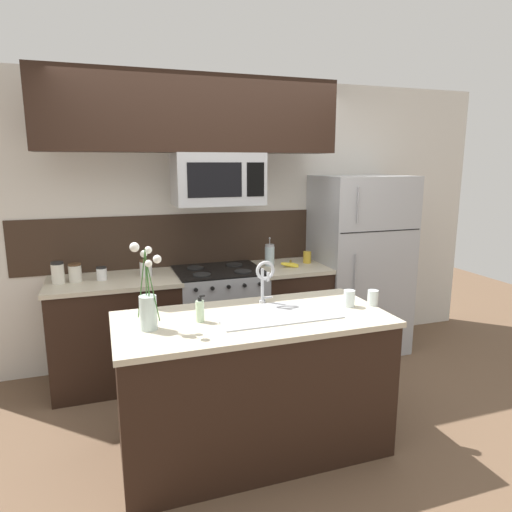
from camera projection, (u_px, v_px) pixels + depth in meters
The scene contains 23 objects.
ground_plane at pixel (251, 417), 3.38m from camera, with size 10.00×10.00×0.00m, color brown.
rear_partition at pixel (239, 221), 4.40m from camera, with size 5.20×0.10×2.60m, color silver.
splash_band at pixel (210, 239), 4.28m from camera, with size 3.43×0.01×0.48m, color #332319.
back_counter_left at pixel (117, 331), 3.84m from camera, with size 1.06×0.65×0.91m.
back_counter_right at pixel (289, 312), 4.34m from camera, with size 0.64×0.65×0.91m.
stove_range at pixel (220, 319), 4.12m from camera, with size 0.76×0.64×0.93m.
microwave at pixel (218, 179), 3.85m from camera, with size 0.74×0.40×0.43m.
upper_cabinet_band at pixel (192, 114), 3.65m from camera, with size 2.40×0.34×0.60m, color black.
refrigerator at pixel (358, 264), 4.51m from camera, with size 0.86×0.74×1.73m.
storage_jar_tall at pixel (58, 273), 3.60m from camera, with size 0.10×0.10×0.18m.
storage_jar_medium at pixel (75, 273), 3.66m from camera, with size 0.10×0.10×0.15m.
storage_jar_short at pixel (102, 273), 3.72m from camera, with size 0.08×0.08×0.11m.
storage_jar_squat at pixel (146, 268), 3.84m from camera, with size 0.10×0.10×0.14m.
banana_bunch at pixel (290, 265), 4.18m from camera, with size 0.19×0.12×0.08m.
french_press at pixel (270, 255), 4.23m from camera, with size 0.09×0.09×0.27m.
coffee_tin at pixel (307, 257), 4.35m from camera, with size 0.08×0.08×0.11m, color gold.
island_counter at pixel (253, 384), 2.93m from camera, with size 1.70×0.79×0.91m.
kitchen_sink at pixel (276, 324), 2.90m from camera, with size 0.76×0.42×0.16m.
sink_faucet at pixel (265, 276), 3.04m from camera, with size 0.14×0.14×0.31m.
dish_soap_bottle at pixel (200, 311), 2.74m from camera, with size 0.06×0.05×0.16m.
drinking_glass at pixel (349, 298), 3.03m from camera, with size 0.07×0.07×0.11m.
spare_glass at pixel (373, 298), 3.06m from camera, with size 0.07×0.07×0.10m.
flower_vase at pixel (148, 305), 2.60m from camera, with size 0.16×0.16×0.50m.
Camera 1 is at (-0.96, -2.92, 1.85)m, focal length 32.00 mm.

